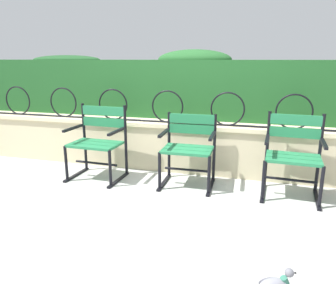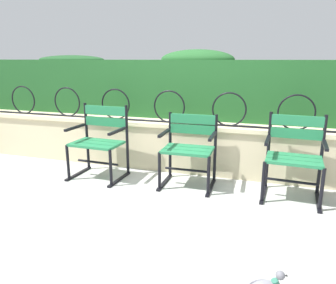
% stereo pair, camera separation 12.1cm
% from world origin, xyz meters
% --- Properties ---
extents(ground_plane, '(60.00, 60.00, 0.00)m').
position_xyz_m(ground_plane, '(0.00, 0.00, 0.00)').
color(ground_plane, '#ADADA8').
extents(stone_wall, '(8.02, 0.41, 0.64)m').
position_xyz_m(stone_wall, '(0.00, 0.75, 0.33)').
color(stone_wall, beige).
rests_on(stone_wall, ground).
extents(iron_arch_fence, '(7.46, 0.02, 0.42)m').
position_xyz_m(iron_arch_fence, '(-0.16, 0.68, 0.83)').
color(iron_arch_fence, black).
rests_on(iron_arch_fence, stone_wall).
extents(hedge_row, '(7.86, 0.55, 0.93)m').
position_xyz_m(hedge_row, '(0.03, 1.20, 1.07)').
color(hedge_row, '#1E5123').
rests_on(hedge_row, stone_wall).
extents(park_chair_left, '(0.65, 0.55, 0.90)m').
position_xyz_m(park_chair_left, '(-0.94, 0.20, 0.47)').
color(park_chair_left, '#237547').
rests_on(park_chair_left, ground).
extents(park_chair_centre, '(0.61, 0.53, 0.82)m').
position_xyz_m(park_chair_centre, '(0.19, 0.27, 0.46)').
color(park_chair_centre, '#237547').
rests_on(park_chair_centre, ground).
extents(park_chair_right, '(0.62, 0.55, 0.89)m').
position_xyz_m(park_chair_right, '(1.33, 0.26, 0.47)').
color(park_chair_right, '#237547').
rests_on(park_chair_right, ground).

